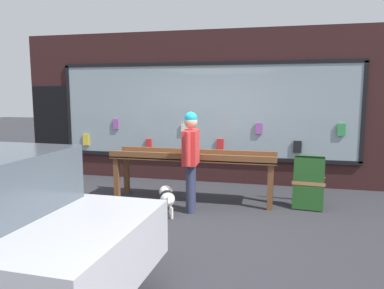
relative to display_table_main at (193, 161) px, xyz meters
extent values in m
plane|color=#2D2D33|center=(0.00, -0.81, -0.74)|extent=(40.00, 40.00, 0.00)
cube|color=#331919|center=(0.00, 1.59, 0.89)|extent=(8.64, 0.20, 3.27)
cube|color=#8C9EA8|center=(-0.12, 1.46, 0.82)|extent=(6.41, 0.03, 2.00)
cube|color=black|center=(-0.12, 1.46, 1.82)|extent=(6.49, 0.06, 0.08)
cube|color=black|center=(-0.12, 1.46, -0.18)|extent=(6.49, 0.06, 0.08)
cube|color=black|center=(-3.32, 1.46, 0.82)|extent=(0.08, 0.06, 2.00)
cube|color=black|center=(3.09, 1.46, 0.82)|extent=(0.08, 0.06, 2.00)
cube|color=yellow|center=(-2.90, 1.42, 0.12)|extent=(0.15, 0.03, 0.26)
cube|color=#994CA5|center=(-2.13, 1.42, 0.50)|extent=(0.13, 0.03, 0.23)
cube|color=red|center=(-1.35, 1.42, 0.09)|extent=(0.13, 0.03, 0.19)
cube|color=silver|center=(-0.53, 1.42, 0.44)|extent=(0.13, 0.03, 0.18)
cube|color=red|center=(0.27, 1.42, 0.11)|extent=(0.15, 0.03, 0.23)
cube|color=#994CA5|center=(1.08, 1.42, 0.47)|extent=(0.14, 0.03, 0.23)
cube|color=black|center=(1.87, 1.42, 0.11)|extent=(0.16, 0.03, 0.25)
cube|color=#338C4C|center=(2.69, 1.42, 0.48)|extent=(0.16, 0.03, 0.25)
cube|color=black|center=(-3.82, 1.46, 0.31)|extent=(0.90, 0.04, 2.10)
cube|color=brown|center=(-1.38, -0.23, -0.35)|extent=(0.09, 0.09, 0.77)
cube|color=brown|center=(1.38, -0.22, -0.35)|extent=(0.09, 0.09, 0.77)
cube|color=brown|center=(-1.38, 0.23, -0.35)|extent=(0.09, 0.09, 0.77)
cube|color=brown|center=(1.38, 0.23, -0.35)|extent=(0.09, 0.09, 0.77)
cube|color=brown|center=(0.00, 0.00, 0.05)|extent=(2.96, 0.62, 0.04)
cube|color=brown|center=(0.00, -0.27, 0.11)|extent=(2.96, 0.06, 0.12)
cube|color=brown|center=(0.00, 0.28, 0.11)|extent=(2.96, 0.06, 0.12)
cube|color=#5999A5|center=(-1.31, 0.08, 0.08)|extent=(0.19, 0.23, 0.02)
cube|color=#5999A5|center=(-0.76, -0.05, 0.09)|extent=(0.13, 0.23, 0.03)
cube|color=yellow|center=(-0.29, -0.12, 0.08)|extent=(0.20, 0.26, 0.02)
cube|color=#2659B2|center=(0.29, -0.02, 0.09)|extent=(0.14, 0.23, 0.03)
cube|color=#994CA5|center=(0.79, 0.00, 0.08)|extent=(0.18, 0.24, 0.02)
cube|color=silver|center=(1.33, -0.15, 0.08)|extent=(0.16, 0.19, 0.02)
cylinder|color=#2D334C|center=(0.12, -0.69, -0.34)|extent=(0.14, 0.14, 0.79)
cylinder|color=#2D334C|center=(0.11, -0.53, -0.34)|extent=(0.14, 0.14, 0.79)
cube|color=red|center=(0.11, -0.61, 0.34)|extent=(0.25, 0.46, 0.56)
cylinder|color=red|center=(0.13, -0.89, 0.35)|extent=(0.09, 0.09, 0.53)
cylinder|color=red|center=(0.09, -0.33, 0.35)|extent=(0.09, 0.09, 0.53)
sphere|color=tan|center=(0.11, -0.61, 0.74)|extent=(0.22, 0.22, 0.22)
sphere|color=#19A5E0|center=(0.11, -0.61, 0.81)|extent=(0.20, 0.20, 0.20)
ellipsoid|color=white|center=(-0.19, -0.96, -0.44)|extent=(0.36, 0.43, 0.24)
ellipsoid|color=black|center=(-0.19, -0.96, -0.43)|extent=(0.32, 0.30, 0.25)
sphere|color=white|center=(-0.27, -0.76, -0.40)|extent=(0.22, 0.22, 0.22)
cylinder|color=white|center=(-0.11, -1.15, -0.41)|extent=(0.06, 0.10, 0.12)
cylinder|color=white|center=(-0.18, -0.84, -0.65)|extent=(0.04, 0.04, 0.18)
cylinder|color=white|center=(-0.29, -0.88, -0.65)|extent=(0.04, 0.04, 0.18)
cylinder|color=white|center=(-0.09, -1.03, -0.65)|extent=(0.04, 0.04, 0.18)
cylinder|color=white|center=(-0.20, -1.08, -0.65)|extent=(0.04, 0.04, 0.18)
cube|color=#193F19|center=(2.00, -0.03, -0.30)|extent=(0.52, 0.30, 0.85)
cube|color=brown|center=(2.00, -0.03, -0.30)|extent=(0.54, 0.11, 0.07)
cube|color=#193F19|center=(2.05, 0.42, -0.30)|extent=(0.52, 0.30, 0.85)
cube|color=brown|center=(2.05, 0.42, -0.30)|extent=(0.54, 0.11, 0.07)
cylinder|color=black|center=(-0.30, -2.81, -0.44)|extent=(0.60, 0.20, 0.60)
camera|label=1|loc=(1.52, -6.43, 1.22)|focal=35.00mm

